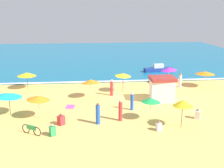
{
  "coord_description": "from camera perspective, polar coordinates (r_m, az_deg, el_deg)",
  "views": [
    {
      "loc": [
        -3.64,
        -27.09,
        8.9
      ],
      "look_at": [
        -0.94,
        2.38,
        0.8
      ],
      "focal_mm": 42.65,
      "sensor_mm": 36.0,
      "label": 1
    }
  ],
  "objects": [
    {
      "name": "ground_plane",
      "position": [
        28.75,
        2.29,
        -2.74
      ],
      "size": [
        60.0,
        60.0,
        0.0
      ],
      "primitive_type": "plane",
      "color": "#EDBC60"
    },
    {
      "name": "ocean_water",
      "position": [
        55.91,
        -1.46,
        6.2
      ],
      "size": [
        60.0,
        44.0,
        0.1
      ],
      "primitive_type": "cube",
      "color": "#146B93",
      "rests_on": "ground_plane"
    },
    {
      "name": "wave_breaker_foam",
      "position": [
        34.72,
        0.95,
        0.63
      ],
      "size": [
        57.0,
        0.7,
        0.01
      ],
      "primitive_type": "cube",
      "color": "white",
      "rests_on": "ocean_water"
    },
    {
      "name": "lifeguard_cabana",
      "position": [
        27.62,
        10.67,
        -0.97
      ],
      "size": [
        2.51,
        2.05,
        2.52
      ],
      "color": "white",
      "rests_on": "ground_plane"
    },
    {
      "name": "beach_umbrella_0",
      "position": [
        28.0,
        -4.6,
        0.6
      ],
      "size": [
        2.72,
        2.73,
        2.09
      ],
      "color": "silver",
      "rests_on": "ground_plane"
    },
    {
      "name": "beach_umbrella_1",
      "position": [
        29.92,
        2.38,
        1.99
      ],
      "size": [
        2.54,
        2.54,
        2.24
      ],
      "color": "#4C3823",
      "rests_on": "ground_plane"
    },
    {
      "name": "beach_umbrella_2",
      "position": [
        21.37,
        14.93,
        -3.94
      ],
      "size": [
        2.18,
        2.18,
        2.32
      ],
      "color": "#4C3823",
      "rests_on": "ground_plane"
    },
    {
      "name": "beach_umbrella_3",
      "position": [
        22.44,
        8.32,
        -3.4
      ],
      "size": [
        1.93,
        1.92,
        1.97
      ],
      "color": "silver",
      "rests_on": "ground_plane"
    },
    {
      "name": "beach_umbrella_4",
      "position": [
        33.99,
        19.32,
        2.28
      ],
      "size": [
        2.47,
        2.48,
        1.94
      ],
      "color": "silver",
      "rests_on": "ground_plane"
    },
    {
      "name": "beach_umbrella_5",
      "position": [
        23.43,
        -15.53,
        -2.87
      ],
      "size": [
        2.21,
        2.19,
        2.1
      ],
      "color": "silver",
      "rests_on": "ground_plane"
    },
    {
      "name": "beach_umbrella_6",
      "position": [
        24.91,
        -21.29,
        -2.22
      ],
      "size": [
        2.73,
        2.71,
        2.12
      ],
      "color": "#4C3823",
      "rests_on": "ground_plane"
    },
    {
      "name": "beach_umbrella_7",
      "position": [
        34.12,
        12.09,
        3.17
      ],
      "size": [
        2.17,
        2.14,
        2.22
      ],
      "color": "silver",
      "rests_on": "ground_plane"
    },
    {
      "name": "beach_umbrella_8",
      "position": [
        32.83,
        -17.84,
        2.0
      ],
      "size": [
        2.46,
        2.45,
        1.98
      ],
      "color": "#4C3823",
      "rests_on": "ground_plane"
    },
    {
      "name": "parked_bicycle",
      "position": [
        21.02,
        -16.91,
        -9.32
      ],
      "size": [
        1.58,
        1.01,
        0.76
      ],
      "color": "black",
      "rests_on": "ground_plane"
    },
    {
      "name": "beachgoer_0",
      "position": [
        24.8,
        4.32,
        -3.74
      ],
      "size": [
        0.42,
        0.42,
        1.71
      ],
      "color": "blue",
      "rests_on": "ground_plane"
    },
    {
      "name": "beachgoer_1",
      "position": [
        28.94,
        -0.06,
        -0.83
      ],
      "size": [
        0.37,
        0.37,
        1.79
      ],
      "color": "red",
      "rests_on": "ground_plane"
    },
    {
      "name": "beachgoer_4",
      "position": [
        24.06,
        17.86,
        -6.22
      ],
      "size": [
        0.6,
        0.6,
        0.9
      ],
      "color": "white",
      "rests_on": "ground_plane"
    },
    {
      "name": "beachgoer_5",
      "position": [
        33.13,
        14.4,
        0.72
      ],
      "size": [
        0.45,
        0.45,
        1.75
      ],
      "color": "white",
      "rests_on": "ground_plane"
    },
    {
      "name": "beachgoer_7",
      "position": [
        22.12,
        -10.86,
        -7.57
      ],
      "size": [
        0.67,
        0.67,
        0.96
      ],
      "color": "red",
      "rests_on": "ground_plane"
    },
    {
      "name": "beachgoer_8",
      "position": [
        22.34,
        1.82,
        -5.7
      ],
      "size": [
        0.41,
        0.41,
        1.86
      ],
      "color": "red",
      "rests_on": "ground_plane"
    },
    {
      "name": "beachgoer_9",
      "position": [
        21.07,
        9.99,
        -8.92
      ],
      "size": [
        0.44,
        0.44,
        0.79
      ],
      "color": "white",
      "rests_on": "ground_plane"
    },
    {
      "name": "beachgoer_11",
      "position": [
        20.4,
        -12.62,
        -9.72
      ],
      "size": [
        0.55,
        0.55,
        0.93
      ],
      "color": "green",
      "rests_on": "ground_plane"
    },
    {
      "name": "beachgoer_12",
      "position": [
        21.76,
        -3.03,
        -6.47
      ],
      "size": [
        0.51,
        0.51,
        1.8
      ],
      "color": "blue",
      "rests_on": "ground_plane"
    },
    {
      "name": "beach_towel_0",
      "position": [
        26.09,
        -8.95,
        -4.82
      ],
      "size": [
        0.91,
        1.23,
        0.01
      ],
      "color": "#D84CA5",
      "rests_on": "ground_plane"
    },
    {
      "name": "small_boat_0",
      "position": [
        40.89,
        9.9,
        3.2
      ],
      "size": [
        4.43,
        1.56,
        1.15
      ],
      "color": "navy",
      "rests_on": "ocean_water"
    }
  ]
}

